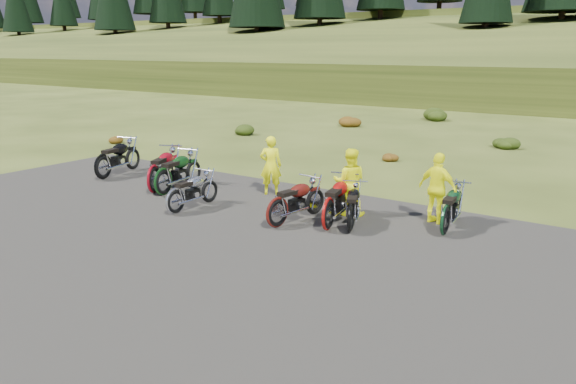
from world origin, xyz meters
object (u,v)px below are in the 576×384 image
Objects in this scene: person_middle at (271,166)px; motorcycle_7 at (444,236)px; motorcycle_3 at (176,215)px; motorcycle_0 at (104,180)px.

motorcycle_7 is at bearing 139.63° from person_middle.
motorcycle_7 reaches higher than motorcycle_3.
motorcycle_7 is 1.17× the size of person_middle.
motorcycle_3 is 0.96× the size of motorcycle_7.
motorcycle_0 is 1.21× the size of motorcycle_3.
motorcycle_0 is 4.97m from motorcycle_3.
motorcycle_7 is at bearing -70.46° from motorcycle_3.
motorcycle_3 is 1.13× the size of person_middle.
person_middle reaches higher than motorcycle_7.
motorcycle_0 is at bearing -17.46° from person_middle.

